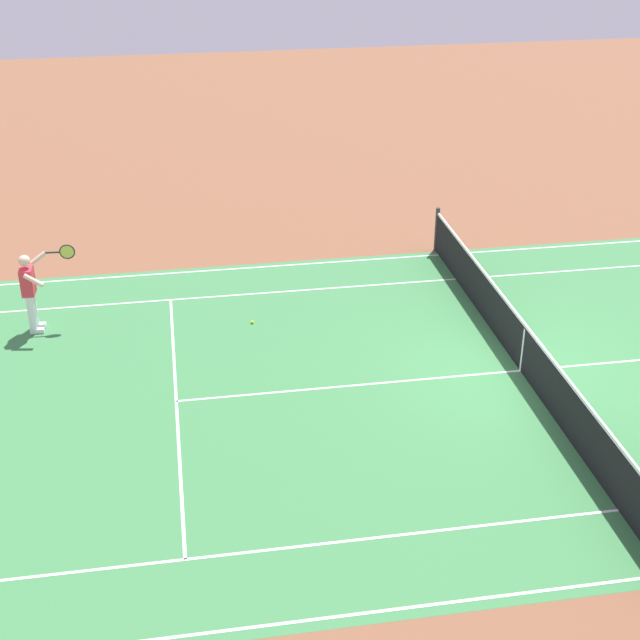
# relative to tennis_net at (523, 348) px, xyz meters

# --- Properties ---
(ground_plane) EXTENTS (60.00, 60.00, 0.00)m
(ground_plane) POSITION_rel_tennis_net_xyz_m (0.00, 0.00, -0.49)
(ground_plane) COLOR brown
(court_slab) EXTENTS (24.20, 11.40, 0.00)m
(court_slab) POSITION_rel_tennis_net_xyz_m (0.00, 0.00, -0.49)
(court_slab) COLOR #387A42
(court_slab) RESTS_ON ground_plane
(court_line_markings) EXTENTS (23.85, 11.05, 0.01)m
(court_line_markings) POSITION_rel_tennis_net_xyz_m (0.00, 0.00, -0.49)
(court_line_markings) COLOR white
(court_line_markings) RESTS_ON ground_plane
(tennis_net) EXTENTS (0.10, 11.70, 1.08)m
(tennis_net) POSITION_rel_tennis_net_xyz_m (0.00, 0.00, 0.00)
(tennis_net) COLOR #2D2D33
(tennis_net) RESTS_ON ground_plane
(tennis_player_near) EXTENTS (1.08, 0.78, 1.70)m
(tennis_player_near) POSITION_rel_tennis_net_xyz_m (9.10, -3.18, 0.44)
(tennis_player_near) COLOR white
(tennis_player_near) RESTS_ON ground_plane
(tennis_ball) EXTENTS (0.07, 0.07, 0.07)m
(tennis_ball) POSITION_rel_tennis_net_xyz_m (4.77, -2.73, -0.46)
(tennis_ball) COLOR #CCE01E
(tennis_ball) RESTS_ON ground_plane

